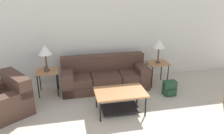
% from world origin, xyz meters
% --- Properties ---
extents(wall_back, '(8.84, 0.06, 2.60)m').
position_xyz_m(wall_back, '(0.00, 4.40, 1.30)').
color(wall_back, silver).
rests_on(wall_back, ground_plane).
extents(couch, '(2.21, 0.87, 0.82)m').
position_xyz_m(couch, '(-0.07, 3.79, 0.30)').
color(couch, '#4C3328').
rests_on(couch, ground_plane).
extents(armchair, '(1.41, 1.41, 0.80)m').
position_xyz_m(armchair, '(-2.37, 2.98, 0.28)').
color(armchair, '#4C3328').
rests_on(armchair, ground_plane).
extents(coffee_table, '(1.05, 0.66, 0.48)m').
position_xyz_m(coffee_table, '(0.03, 2.54, 0.35)').
color(coffee_table, '#A87042').
rests_on(coffee_table, ground_plane).
extents(side_table_left, '(0.52, 0.49, 0.61)m').
position_xyz_m(side_table_left, '(-1.49, 3.71, 0.55)').
color(side_table_left, '#A87042').
rests_on(side_table_left, ground_plane).
extents(side_table_right, '(0.52, 0.49, 0.61)m').
position_xyz_m(side_table_right, '(1.34, 3.71, 0.55)').
color(side_table_right, '#A87042').
rests_on(side_table_right, ground_plane).
extents(table_lamp_left, '(0.32, 0.32, 0.62)m').
position_xyz_m(table_lamp_left, '(-1.49, 3.71, 1.11)').
color(table_lamp_left, '#472D1E').
rests_on(table_lamp_left, side_table_left).
extents(table_lamp_right, '(0.32, 0.32, 0.62)m').
position_xyz_m(table_lamp_right, '(1.34, 3.71, 1.11)').
color(table_lamp_right, '#472D1E').
rests_on(table_lamp_right, side_table_right).
extents(backpack, '(0.31, 0.27, 0.36)m').
position_xyz_m(backpack, '(1.40, 3.03, 0.18)').
color(backpack, '#23472D').
rests_on(backpack, ground_plane).
extents(picture_frame, '(0.10, 0.04, 0.13)m').
position_xyz_m(picture_frame, '(-1.50, 3.64, 0.68)').
color(picture_frame, '#4C3828').
rests_on(picture_frame, side_table_left).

